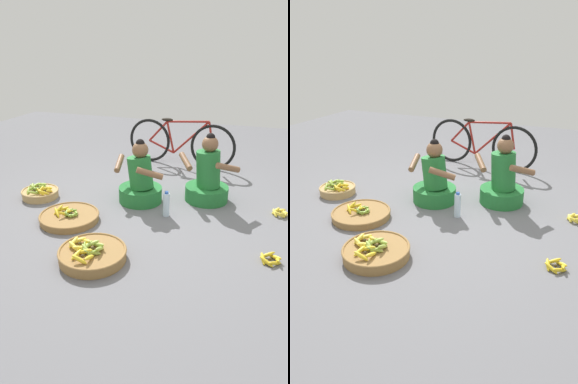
% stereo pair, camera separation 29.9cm
% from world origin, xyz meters
% --- Properties ---
extents(ground_plane, '(10.00, 10.00, 0.00)m').
position_xyz_m(ground_plane, '(0.00, 0.00, 0.00)').
color(ground_plane, slate).
extents(vendor_woman_front, '(0.67, 0.54, 0.77)m').
position_xyz_m(vendor_woman_front, '(-0.22, 0.30, 0.24)').
color(vendor_woman_front, '#237233').
rests_on(vendor_woman_front, ground).
extents(vendor_woman_behind, '(0.75, 0.52, 0.83)m').
position_xyz_m(vendor_woman_behind, '(0.53, 0.59, 0.27)').
color(vendor_woman_behind, '#237233').
rests_on(vendor_woman_behind, ground).
extents(bicycle_leaning, '(1.70, 0.19, 0.73)m').
position_xyz_m(bicycle_leaning, '(-0.10, 1.78, 0.36)').
color(bicycle_leaning, black).
rests_on(bicycle_leaning, ground).
extents(banana_basket_near_vendor, '(0.46, 0.46, 0.17)m').
position_xyz_m(banana_basket_near_vendor, '(-1.44, -0.00, 0.06)').
color(banana_basket_near_vendor, tan).
rests_on(banana_basket_near_vendor, ground).
extents(banana_basket_mid_left, '(0.65, 0.65, 0.15)m').
position_xyz_m(banana_basket_mid_left, '(-0.78, -0.43, 0.04)').
color(banana_basket_mid_left, olive).
rests_on(banana_basket_mid_left, ground).
extents(banana_basket_mid_right, '(0.61, 0.61, 0.17)m').
position_xyz_m(banana_basket_mid_right, '(-0.21, -1.02, 0.06)').
color(banana_basket_mid_right, olive).
rests_on(banana_basket_mid_right, ground).
extents(loose_bananas_back_center, '(0.20, 0.20, 0.09)m').
position_xyz_m(loose_bananas_back_center, '(1.39, 0.44, 0.03)').
color(loose_bananas_back_center, yellow).
rests_on(loose_bananas_back_center, ground).
extents(loose_bananas_front_right, '(0.20, 0.21, 0.08)m').
position_xyz_m(loose_bananas_front_right, '(1.30, -0.55, 0.03)').
color(loose_bananas_front_right, gold).
rests_on(loose_bananas_front_right, ground).
extents(water_bottle, '(0.07, 0.07, 0.29)m').
position_xyz_m(water_bottle, '(0.18, 0.02, 0.14)').
color(water_bottle, silver).
rests_on(water_bottle, ground).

